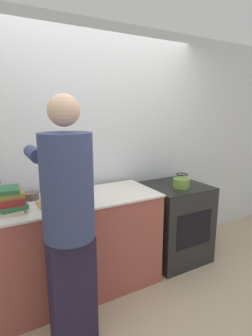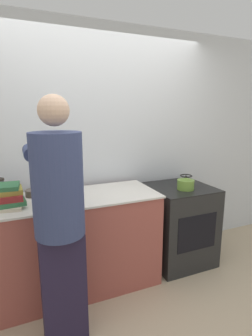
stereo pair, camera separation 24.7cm
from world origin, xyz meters
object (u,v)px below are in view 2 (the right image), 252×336
object	(u,v)px
cutting_board	(54,200)
knife	(54,199)
bowl_prep	(33,193)
kettle	(186,183)
oven	(179,224)
person	(59,216)

from	to	relation	value
cutting_board	knife	world-z (taller)	knife
bowl_prep	cutting_board	bearing A→B (deg)	-53.31
knife	kettle	distance (m)	1.37
oven	bowl_prep	xyz separation A→B (m)	(-1.53, 0.15, 0.52)
person	kettle	xyz separation A→B (m)	(1.40, 0.47, -0.03)
person	cutting_board	size ratio (longest dim) A/B	6.40
person	kettle	bearing A→B (deg)	18.43
person	cutting_board	distance (m)	0.51
person	bowl_prep	distance (m)	0.73
kettle	bowl_prep	world-z (taller)	kettle
bowl_prep	knife	bearing A→B (deg)	-53.83
oven	knife	xyz separation A→B (m)	(-1.38, -0.07, 0.51)
oven	kettle	xyz separation A→B (m)	(-0.01, -0.11, 0.51)
bowl_prep	kettle	bearing A→B (deg)	-9.45
kettle	bowl_prep	bearing A→B (deg)	170.55
knife	bowl_prep	xyz separation A→B (m)	(-0.16, 0.22, 0.01)
oven	person	size ratio (longest dim) A/B	0.49
person	bowl_prep	bearing A→B (deg)	100.02
person	kettle	distance (m)	1.47
kettle	person	bearing A→B (deg)	-161.57
cutting_board	bowl_prep	distance (m)	0.27
cutting_board	bowl_prep	world-z (taller)	bowl_prep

